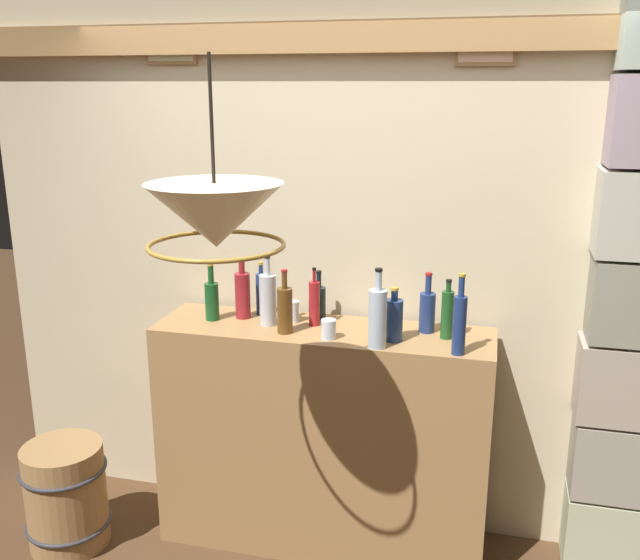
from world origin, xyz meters
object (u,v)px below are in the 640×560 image
at_px(liquor_bottle_whiskey, 285,309).
at_px(liquor_bottle_bourbon, 378,317).
at_px(liquor_bottle_rum, 314,303).
at_px(wooden_barrel, 66,495).
at_px(liquor_bottle_brandy, 212,299).
at_px(pendant_lamp, 215,217).
at_px(liquor_bottle_rye, 447,314).
at_px(glass_tumbler_highball, 293,311).
at_px(liquor_bottle_vermouth, 243,294).
at_px(liquor_bottle_amaro, 459,323).
at_px(liquor_bottle_scotch, 319,302).
at_px(liquor_bottle_gin, 268,299).
at_px(liquor_bottle_port, 427,310).
at_px(liquor_bottle_tequila, 261,293).
at_px(liquor_bottle_sherry, 394,319).
at_px(glass_tumbler_rocks, 329,329).

distance_m(liquor_bottle_whiskey, liquor_bottle_bourbon, 0.45).
relative_size(liquor_bottle_rum, wooden_barrel, 0.53).
bearing_deg(liquor_bottle_brandy, pendant_lamp, -65.17).
relative_size(liquor_bottle_rye, glass_tumbler_highball, 2.67).
height_order(liquor_bottle_vermouth, liquor_bottle_amaro, liquor_bottle_amaro).
relative_size(liquor_bottle_bourbon, glass_tumbler_highball, 3.45).
distance_m(pendant_lamp, wooden_barrel, 1.94).
bearing_deg(liquor_bottle_scotch, liquor_bottle_brandy, -164.24).
height_order(liquor_bottle_gin, glass_tumbler_highball, liquor_bottle_gin).
xyz_separation_m(liquor_bottle_whiskey, liquor_bottle_port, (0.63, 0.17, -0.01)).
distance_m(liquor_bottle_amaro, pendant_lamp, 1.17).
distance_m(liquor_bottle_tequila, liquor_bottle_sherry, 0.72).
height_order(liquor_bottle_rum, glass_tumbler_highball, liquor_bottle_rum).
height_order(liquor_bottle_gin, liquor_bottle_vermouth, liquor_bottle_gin).
relative_size(liquor_bottle_whiskey, liquor_bottle_amaro, 0.85).
bearing_deg(liquor_bottle_tequila, liquor_bottle_scotch, 1.39).
height_order(liquor_bottle_whiskey, liquor_bottle_bourbon, liquor_bottle_bourbon).
bearing_deg(liquor_bottle_rye, liquor_bottle_tequila, 172.78).
bearing_deg(liquor_bottle_brandy, liquor_bottle_port, 4.51).
height_order(liquor_bottle_whiskey, liquor_bottle_port, liquor_bottle_whiskey).
distance_m(liquor_bottle_rum, wooden_barrel, 1.58).
relative_size(pendant_lamp, wooden_barrel, 1.18).
xyz_separation_m(liquor_bottle_vermouth, liquor_bottle_port, (0.89, 0.02, -0.02)).
relative_size(liquor_bottle_whiskey, liquor_bottle_rum, 1.07).
bearing_deg(liquor_bottle_port, liquor_bottle_tequila, 176.34).
xyz_separation_m(pendant_lamp, wooden_barrel, (-1.07, 0.50, -1.54)).
xyz_separation_m(liquor_bottle_brandy, glass_tumbler_rocks, (0.61, -0.12, -0.06)).
bearing_deg(glass_tumbler_rocks, liquor_bottle_bourbon, -12.84).
relative_size(liquor_bottle_brandy, glass_tumbler_highball, 2.75).
distance_m(glass_tumbler_rocks, glass_tumbler_highball, 0.29).
height_order(liquor_bottle_tequila, pendant_lamp, pendant_lamp).
distance_m(liquor_bottle_amaro, liquor_bottle_bourbon, 0.34).
distance_m(liquor_bottle_brandy, glass_tumbler_highball, 0.40).
xyz_separation_m(liquor_bottle_bourbon, pendant_lamp, (-0.45, -0.67, 0.53)).
height_order(liquor_bottle_tequila, liquor_bottle_bourbon, liquor_bottle_bourbon).
bearing_deg(liquor_bottle_brandy, liquor_bottle_sherry, -4.57).
relative_size(liquor_bottle_brandy, wooden_barrel, 0.53).
height_order(liquor_bottle_rye, glass_tumbler_rocks, liquor_bottle_rye).
height_order(liquor_bottle_bourbon, liquor_bottle_port, liquor_bottle_bourbon).
bearing_deg(liquor_bottle_port, liquor_bottle_rum, -175.93).
bearing_deg(liquor_bottle_whiskey, glass_tumbler_rocks, -8.09).
xyz_separation_m(liquor_bottle_brandy, pendant_lamp, (0.39, -0.84, 0.57)).
height_order(liquor_bottle_vermouth, liquor_bottle_rum, liquor_bottle_vermouth).
bearing_deg(glass_tumbler_highball, liquor_bottle_bourbon, -27.91).
xyz_separation_m(liquor_bottle_whiskey, glass_tumbler_rocks, (0.21, -0.03, -0.07)).
bearing_deg(liquor_bottle_amaro, liquor_bottle_gin, 169.74).
xyz_separation_m(liquor_bottle_sherry, liquor_bottle_rum, (-0.39, 0.11, 0.01)).
height_order(glass_tumbler_rocks, glass_tumbler_highball, glass_tumbler_highball).
distance_m(liquor_bottle_sherry, liquor_bottle_rye, 0.24).
height_order(liquor_bottle_gin, liquor_bottle_rye, liquor_bottle_gin).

